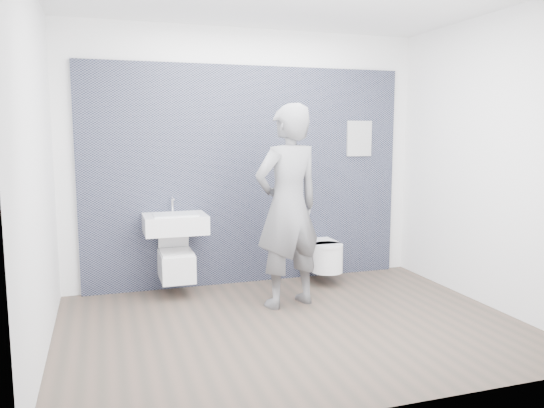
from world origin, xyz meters
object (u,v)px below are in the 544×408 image
object	(u,v)px
toilet_rounded	(323,256)
visitor	(288,207)
toilet_square	(176,263)
washbasin	(175,223)

from	to	relation	value
toilet_rounded	visitor	xyz separation A→B (m)	(-0.64, -0.61, 0.67)
toilet_square	visitor	distance (m)	1.35
toilet_rounded	visitor	size ratio (longest dim) A/B	0.30
toilet_rounded	visitor	world-z (taller)	visitor
washbasin	toilet_square	size ratio (longest dim) A/B	0.98
toilet_square	visitor	size ratio (longest dim) A/B	0.33
washbasin	toilet_square	world-z (taller)	washbasin
toilet_rounded	visitor	distance (m)	1.11
toilet_rounded	washbasin	bearing A→B (deg)	178.05
washbasin	toilet_rounded	world-z (taller)	washbasin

